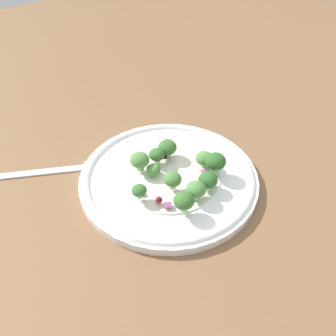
% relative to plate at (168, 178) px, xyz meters
% --- Properties ---
extents(ground_plane, '(1.80, 1.80, 0.02)m').
position_rel_plate_xyz_m(ground_plane, '(-0.00, 0.02, -0.02)').
color(ground_plane, brown).
extents(plate, '(0.25, 0.25, 0.02)m').
position_rel_plate_xyz_m(plate, '(0.00, 0.00, 0.00)').
color(plate, white).
rests_on(plate, ground_plane).
extents(dressing_pool, '(0.15, 0.15, 0.00)m').
position_rel_plate_xyz_m(dressing_pool, '(-0.00, 0.00, 0.00)').
color(dressing_pool, white).
rests_on(dressing_pool, plate).
extents(broccoli_floret_0, '(0.03, 0.03, 0.03)m').
position_rel_plate_xyz_m(broccoli_floret_0, '(-0.03, 0.05, 0.02)').
color(broccoli_floret_0, '#ADD18E').
rests_on(broccoli_floret_0, plate).
extents(broccoli_floret_1, '(0.03, 0.03, 0.03)m').
position_rel_plate_xyz_m(broccoli_floret_1, '(0.03, 0.07, 0.03)').
color(broccoli_floret_1, '#8EB77A').
rests_on(broccoli_floret_1, plate).
extents(broccoli_floret_2, '(0.03, 0.03, 0.03)m').
position_rel_plate_xyz_m(broccoli_floret_2, '(0.03, -0.03, 0.03)').
color(broccoli_floret_2, '#8EB77A').
rests_on(broccoli_floret_2, plate).
extents(broccoli_floret_3, '(0.02, 0.02, 0.02)m').
position_rel_plate_xyz_m(broccoli_floret_3, '(0.02, -0.01, 0.02)').
color(broccoli_floret_3, '#8EB77A').
rests_on(broccoli_floret_3, plate).
extents(broccoli_floret_4, '(0.03, 0.03, 0.03)m').
position_rel_plate_xyz_m(broccoli_floret_4, '(-0.02, -0.03, 0.02)').
color(broccoli_floret_4, '#8EB77A').
rests_on(broccoli_floret_4, plate).
extents(broccoli_floret_5, '(0.02, 0.02, 0.02)m').
position_rel_plate_xyz_m(broccoli_floret_5, '(0.01, 0.03, 0.02)').
color(broccoli_floret_5, '#9EC684').
rests_on(broccoli_floret_5, plate).
extents(broccoli_floret_6, '(0.03, 0.03, 0.03)m').
position_rel_plate_xyz_m(broccoli_floret_6, '(-0.05, 0.04, 0.03)').
color(broccoli_floret_6, '#8EB77A').
rests_on(broccoli_floret_6, plate).
extents(broccoli_floret_7, '(0.02, 0.02, 0.02)m').
position_rel_plate_xyz_m(broccoli_floret_7, '(0.00, -0.03, 0.02)').
color(broccoli_floret_7, '#ADD18E').
rests_on(broccoli_floret_7, plate).
extents(broccoli_floret_8, '(0.02, 0.02, 0.02)m').
position_rel_plate_xyz_m(broccoli_floret_8, '(0.06, 0.02, 0.02)').
color(broccoli_floret_8, '#9EC684').
rests_on(broccoli_floret_8, plate).
extents(broccoli_floret_9, '(0.02, 0.02, 0.03)m').
position_rel_plate_xyz_m(broccoli_floret_9, '(-0.05, 0.02, 0.02)').
color(broccoli_floret_9, '#9EC684').
rests_on(broccoli_floret_9, plate).
extents(broccoli_floret_10, '(0.03, 0.03, 0.03)m').
position_rel_plate_xyz_m(broccoli_floret_10, '(-0.00, 0.06, 0.02)').
color(broccoli_floret_10, '#8EB77A').
rests_on(broccoli_floret_10, plate).
extents(cranberry_0, '(0.01, 0.01, 0.01)m').
position_rel_plate_xyz_m(cranberry_0, '(-0.01, -0.03, 0.01)').
color(cranberry_0, '#4C0A14').
rests_on(cranberry_0, plate).
extents(cranberry_1, '(0.01, 0.01, 0.01)m').
position_rel_plate_xyz_m(cranberry_1, '(-0.03, 0.04, 0.01)').
color(cranberry_1, maroon).
rests_on(cranberry_1, plate).
extents(cranberry_2, '(0.01, 0.01, 0.01)m').
position_rel_plate_xyz_m(cranberry_2, '(0.04, 0.04, 0.01)').
color(cranberry_2, maroon).
rests_on(cranberry_2, plate).
extents(cranberry_3, '(0.01, 0.01, 0.01)m').
position_rel_plate_xyz_m(cranberry_3, '(0.02, -0.06, 0.01)').
color(cranberry_3, maroon).
rests_on(cranberry_3, plate).
extents(cranberry_4, '(0.01, 0.01, 0.01)m').
position_rel_plate_xyz_m(cranberry_4, '(0.05, 0.01, 0.01)').
color(cranberry_4, '#4C0A14').
rests_on(cranberry_4, plate).
extents(onion_bit_0, '(0.02, 0.02, 0.00)m').
position_rel_plate_xyz_m(onion_bit_0, '(-0.04, -0.06, 0.01)').
color(onion_bit_0, '#934C84').
rests_on(onion_bit_0, plate).
extents(onion_bit_1, '(0.01, 0.02, 0.00)m').
position_rel_plate_xyz_m(onion_bit_1, '(-0.04, 0.03, 0.01)').
color(onion_bit_1, '#A35B93').
rests_on(onion_bit_1, plate).
extents(onion_bit_2, '(0.01, 0.01, 0.00)m').
position_rel_plate_xyz_m(onion_bit_2, '(-0.01, -0.05, 0.01)').
color(onion_bit_2, '#A35B93').
rests_on(onion_bit_2, plate).
extents(onion_bit_3, '(0.01, 0.01, 0.00)m').
position_rel_plate_xyz_m(onion_bit_3, '(0.04, 0.05, 0.01)').
color(onion_bit_3, '#934C84').
rests_on(onion_bit_3, plate).
extents(fork, '(0.17, 0.10, 0.01)m').
position_rel_plate_xyz_m(fork, '(0.12, -0.12, -0.01)').
color(fork, silver).
rests_on(fork, ground_plane).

